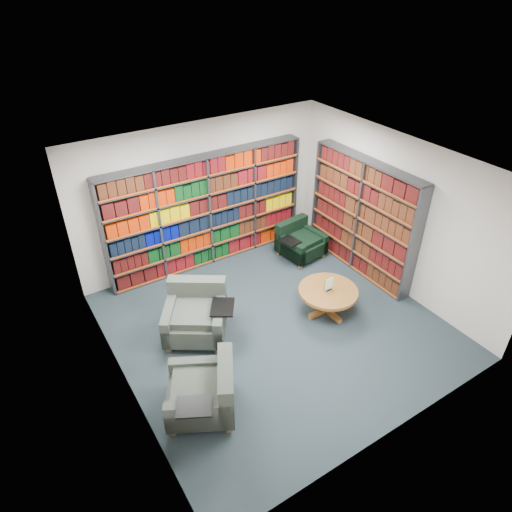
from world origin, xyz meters
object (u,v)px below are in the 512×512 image
chair_teal_front (207,393)px  coffee_table (328,294)px  chair_teal_left (196,314)px  chair_green_right (299,242)px

chair_teal_front → coffee_table: chair_teal_front is taller
chair_teal_front → chair_teal_left: bearing=69.0°
chair_teal_left → coffee_table: bearing=-20.0°
chair_teal_left → chair_teal_front: (-0.57, -1.49, -0.02)m
chair_green_right → chair_teal_front: size_ratio=0.82×
chair_teal_front → coffee_table: 2.77m
chair_teal_left → chair_teal_front: 1.60m
chair_teal_front → coffee_table: size_ratio=1.18×
coffee_table → chair_green_right: bearing=68.5°
chair_green_right → coffee_table: 1.87m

